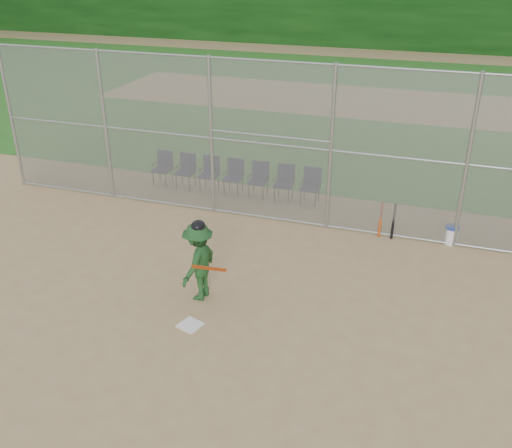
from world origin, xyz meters
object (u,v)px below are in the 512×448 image
(home_plate, at_px, (190,325))
(batter_at_plate, at_px, (199,261))
(water_cooler, at_px, (451,234))
(chair_0, at_px, (162,169))

(home_plate, xyz_separation_m, batter_at_plate, (-0.20, 0.94, 0.81))
(batter_at_plate, distance_m, water_cooler, 6.13)
(water_cooler, relative_size, chair_0, 0.46)
(home_plate, height_order, batter_at_plate, batter_at_plate)
(home_plate, relative_size, chair_0, 0.41)
(home_plate, distance_m, chair_0, 7.09)
(batter_at_plate, height_order, chair_0, batter_at_plate)
(batter_at_plate, relative_size, chair_0, 1.76)
(water_cooler, bearing_deg, chair_0, 171.66)
(batter_at_plate, bearing_deg, home_plate, -77.69)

